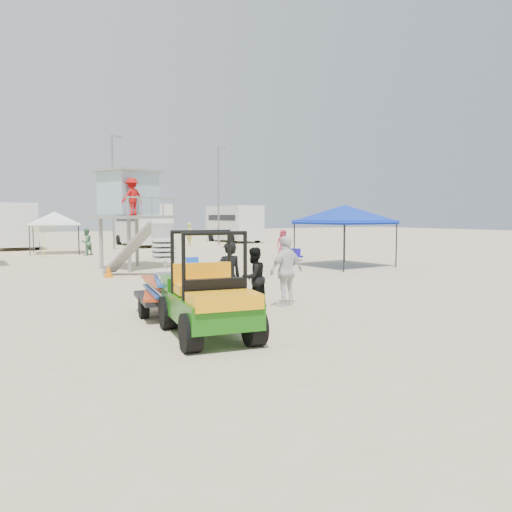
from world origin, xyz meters
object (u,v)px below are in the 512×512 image
surf_trailer (166,282)px  canopy_blue (345,208)px  lifeguard_tower (130,197)px  man_left (229,277)px  utility_cart (208,289)px

surf_trailer → canopy_blue: canopy_blue is taller
surf_trailer → canopy_blue: 13.32m
lifeguard_tower → canopy_blue: bearing=-25.1°
man_left → canopy_blue: canopy_blue is taller
surf_trailer → man_left: 1.55m
man_left → canopy_blue: bearing=-140.7°
utility_cart → man_left: size_ratio=1.65×
utility_cart → man_left: utility_cart is taller
surf_trailer → lifeguard_tower: bearing=77.5°
utility_cart → canopy_blue: bearing=39.0°
canopy_blue → man_left: bearing=-144.0°
utility_cart → man_left: 2.55m
utility_cart → canopy_blue: size_ratio=0.78×
surf_trailer → man_left: surf_trailer is taller
man_left → canopy_blue: 12.22m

